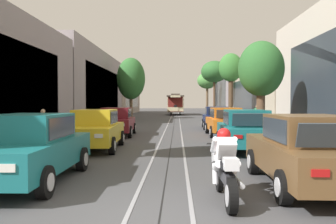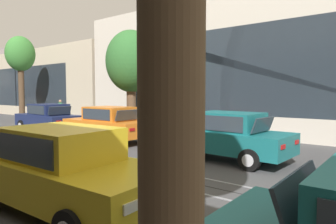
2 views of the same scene
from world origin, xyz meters
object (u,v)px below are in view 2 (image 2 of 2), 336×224
Objects in this scene: street_tree_kerb_right_mid at (20,56)px; pedestrian_on_right_pavement at (60,109)px; parked_car_yellow_second_left at (65,170)px; parked_car_orange_mid_right at (108,124)px; street_tree_kerb_right_second at (131,63)px; parked_car_navy_fourth_right at (48,118)px; parked_car_teal_second_right at (225,136)px.

street_tree_kerb_right_mid reaches higher than pedestrian_on_right_pavement.
parked_car_orange_mid_right is (5.97, 5.83, 0.00)m from parked_car_yellow_second_left.
parked_car_yellow_second_left is 0.81× the size of street_tree_kerb_right_second.
street_tree_kerb_right_mid is (2.21, 7.54, 4.18)m from parked_car_navy_fourth_right.
street_tree_kerb_right_second reaches higher than parked_car_teal_second_right.
parked_car_teal_second_right is 11.31m from parked_car_navy_fourth_right.
pedestrian_on_right_pavement is at bearing -48.08° from street_tree_kerb_right_mid.
parked_car_teal_second_right is (5.89, -0.20, 0.00)m from parked_car_yellow_second_left.
pedestrian_on_right_pavement is (2.11, 10.00, -2.83)m from street_tree_kerb_right_second.
street_tree_kerb_right_second reaches higher than pedestrian_on_right_pavement.
parked_car_yellow_second_left is 12.66m from parked_car_navy_fourth_right.
parked_car_teal_second_right is at bearing -108.53° from street_tree_kerb_right_second.
parked_car_yellow_second_left is at bearing -121.84° from pedestrian_on_right_pavement.
parked_car_teal_second_right is at bearing -104.61° from pedestrian_on_right_pavement.
parked_car_navy_fourth_right is 5.86m from street_tree_kerb_right_second.
pedestrian_on_right_pavement reaches higher than parked_car_orange_mid_right.
parked_car_yellow_second_left is 19.40m from pedestrian_on_right_pavement.
parked_car_navy_fourth_right is 2.67× the size of pedestrian_on_right_pavement.
parked_car_orange_mid_right is at bearing -111.82° from pedestrian_on_right_pavement.
parked_car_teal_second_right is 1.00× the size of parked_car_navy_fourth_right.
parked_car_orange_mid_right is at bearing -163.35° from street_tree_kerb_right_second.
parked_car_yellow_second_left is 1.00× the size of parked_car_teal_second_right.
pedestrian_on_right_pavement is at bearing 78.09° from street_tree_kerb_right_second.
parked_car_yellow_second_left is at bearing -118.72° from parked_car_navy_fourth_right.
parked_car_yellow_second_left is 20.82m from street_tree_kerb_right_mid.
parked_car_yellow_second_left is 0.68× the size of street_tree_kerb_right_mid.
street_tree_kerb_right_mid is (2.32, 12.81, 4.18)m from parked_car_orange_mid_right.
street_tree_kerb_right_second is at bearing 71.47° from parked_car_teal_second_right.
parked_car_teal_second_right is 0.68× the size of street_tree_kerb_right_mid.
street_tree_kerb_right_second is at bearing -90.78° from street_tree_kerb_right_mid.
street_tree_kerb_right_second is at bearing -101.91° from pedestrian_on_right_pavement.
parked_car_orange_mid_right and parked_car_navy_fourth_right have the same top height.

